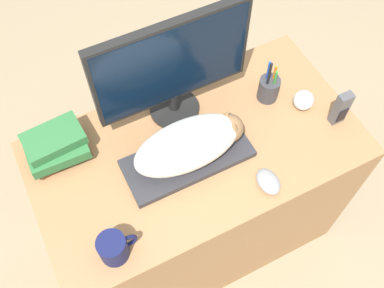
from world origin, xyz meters
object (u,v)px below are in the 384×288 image
Objects in this scene: coffee_mug at (114,248)px; baseball at (303,100)px; monitor at (171,67)px; cat at (191,143)px; pen_cup at (269,88)px; book_stack at (56,145)px; computer_mouse at (268,181)px; phone at (341,108)px; keyboard at (187,158)px.

coffee_mug is 0.81m from baseball.
baseball is at bearing -24.37° from monitor.
cat is 0.37m from pen_cup.
book_stack is (-0.41, 0.01, -0.18)m from monitor.
computer_mouse is 0.34m from baseball.
baseball is at bearing -46.02° from pen_cup.
book_stack is at bearing 177.99° from monitor.
monitor is at bearing 149.14° from phone.
computer_mouse is at bearing -45.52° from keyboard.
pen_cup is (0.32, -0.10, -0.18)m from monitor.
cat is at bearing -29.39° from book_stack.
book_stack is at bearing 171.51° from pen_cup.
book_stack is at bearing 150.61° from cat.
computer_mouse is 0.36m from phone.
baseball reaches higher than keyboard.
pen_cup is at bearing 16.41° from cat.
phone is (0.52, -0.09, -0.03)m from cat.
book_stack reaches higher than keyboard.
pen_cup reaches higher than baseball.
cat reaches higher than baseball.
keyboard is 0.39m from pen_cup.
coffee_mug is at bearing -173.59° from phone.
monitor is 2.63× the size of book_stack.
computer_mouse is 0.52× the size of pen_cup.
phone is (0.48, -0.29, -0.16)m from monitor.
baseball is at bearing 1.77° from cat.
book_stack reaches higher than coffee_mug.
phone is at bearing -30.86° from monitor.
cat is 3.18× the size of coffee_mug.
baseball is at bearing 1.71° from keyboard.
baseball is at bearing -13.70° from book_stack.
monitor is at bearing 110.06° from computer_mouse.
keyboard is 0.30m from monitor.
baseball reaches higher than computer_mouse.
pen_cup is (0.36, 0.10, -0.05)m from cat.
keyboard is 0.46m from baseball.
computer_mouse is at bearing -121.25° from pen_cup.
cat is 0.72× the size of monitor.
monitor reaches higher than cat.
cat is 1.97× the size of pen_cup.
pen_cup reaches higher than book_stack.
cat is 0.52m from phone.
monitor is (0.05, 0.20, 0.22)m from keyboard.
pen_cup is (0.18, 0.30, 0.03)m from computer_mouse.
monitor is 0.47m from computer_mouse.
coffee_mug is at bearing -165.75° from baseball.
phone is 0.71× the size of book_stack.
phone reaches higher than computer_mouse.
pen_cup is at bearing 133.98° from baseball.
computer_mouse is 1.37× the size of baseball.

